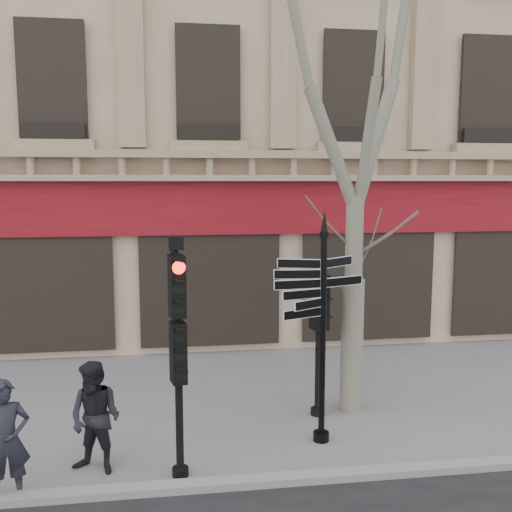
% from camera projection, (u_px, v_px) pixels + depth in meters
% --- Properties ---
extents(ground, '(80.00, 80.00, 0.00)m').
position_uv_depth(ground, '(229.00, 442.00, 9.32)').
color(ground, slate).
rests_on(ground, ground).
extents(kerb, '(80.00, 0.25, 0.12)m').
position_uv_depth(kerb, '(239.00, 483.00, 7.93)').
color(kerb, gray).
rests_on(kerb, ground).
extents(building, '(28.00, 15.52, 18.00)m').
position_uv_depth(building, '(195.00, 47.00, 20.39)').
color(building, tan).
rests_on(building, ground).
extents(fingerpost, '(1.83, 1.83, 3.78)m').
position_uv_depth(fingerpost, '(323.00, 289.00, 9.03)').
color(fingerpost, black).
rests_on(fingerpost, ground).
extents(traffic_signal_main, '(0.44, 0.35, 3.49)m').
position_uv_depth(traffic_signal_main, '(178.00, 327.00, 7.95)').
color(traffic_signal_main, black).
rests_on(traffic_signal_main, ground).
extents(traffic_signal_secondary, '(0.50, 0.41, 2.61)m').
position_uv_depth(traffic_signal_secondary, '(319.00, 317.00, 10.16)').
color(traffic_signal_secondary, black).
rests_on(traffic_signal_secondary, ground).
extents(plane_tree, '(3.62, 3.62, 9.61)m').
position_uv_depth(plane_tree, '(359.00, 33.00, 9.72)').
color(plane_tree, gray).
rests_on(plane_tree, ground).
extents(pedestrian_a, '(0.71, 0.58, 1.66)m').
position_uv_depth(pedestrian_a, '(6.00, 441.00, 7.51)').
color(pedestrian_a, black).
rests_on(pedestrian_a, ground).
extents(pedestrian_b, '(0.99, 0.91, 1.66)m').
position_uv_depth(pedestrian_b, '(95.00, 418.00, 8.25)').
color(pedestrian_b, black).
rests_on(pedestrian_b, ground).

